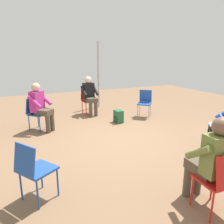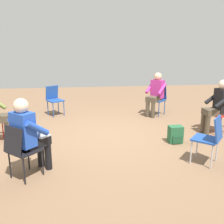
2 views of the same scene
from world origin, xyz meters
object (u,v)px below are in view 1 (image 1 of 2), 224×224
at_px(chair_northwest, 145,101).
at_px(backpack_near_laptop_user, 118,117).
at_px(chair_southwest, 36,111).
at_px(chair_west, 88,99).
at_px(chair_southeast, 33,168).
at_px(chair_east, 220,179).
at_px(person_in_olive, 211,158).
at_px(person_in_black, 90,94).
at_px(person_in_magenta, 40,105).

distance_m(chair_northwest, backpack_near_laptop_user, 1.08).
distance_m(chair_southwest, backpack_near_laptop_user, 2.29).
bearing_deg(backpack_near_laptop_user, chair_northwest, 101.15).
distance_m(chair_west, chair_southwest, 2.02).
distance_m(chair_southeast, chair_northwest, 4.61).
xyz_separation_m(chair_west, chair_northwest, (1.12, 1.50, 0.00)).
relative_size(chair_southwest, chair_east, 1.00).
relative_size(chair_east, backpack_near_laptop_user, 2.36).
relative_size(chair_west, chair_east, 1.00).
xyz_separation_m(chair_southeast, chair_northwest, (-2.92, 3.57, 0.00)).
distance_m(chair_southwest, person_in_olive, 4.39).
height_order(person_in_olive, backpack_near_laptop_user, person_in_olive).
distance_m(person_in_black, backpack_near_laptop_user, 1.36).
relative_size(chair_northwest, person_in_magenta, 0.69).
height_order(chair_west, person_in_black, person_in_black).
height_order(chair_east, person_in_black, person_in_black).
height_order(chair_southeast, backpack_near_laptop_user, chair_southeast).
relative_size(chair_west, backpack_near_laptop_user, 2.36).
xyz_separation_m(chair_east, person_in_olive, (-0.17, 0.01, 0.20)).
xyz_separation_m(chair_east, person_in_black, (-5.05, 0.07, 0.20)).
distance_m(chair_east, backpack_near_laptop_user, 3.96).
bearing_deg(chair_southeast, backpack_near_laptop_user, 103.93).
distance_m(person_in_magenta, backpack_near_laptop_user, 2.20).
xyz_separation_m(chair_west, chair_southwest, (1.01, -1.75, 0.00)).
xyz_separation_m(chair_southeast, chair_east, (1.19, 2.01, 0.00)).
bearing_deg(chair_southwest, person_in_magenta, 90.00).
bearing_deg(person_in_magenta, chair_northwest, 136.58).
bearing_deg(chair_southeast, chair_southwest, 141.16).
bearing_deg(chair_southeast, chair_northwest, 96.47).
height_order(chair_southwest, person_in_black, person_in_black).
relative_size(chair_southeast, person_in_olive, 0.69).
distance_m(chair_southeast, person_in_olive, 2.27).
distance_m(chair_east, chair_northwest, 4.39).
distance_m(chair_east, person_in_olive, 0.26).
xyz_separation_m(chair_northwest, person_in_olive, (3.94, -1.56, 0.20)).
relative_size(chair_northwest, person_in_black, 0.69).
xyz_separation_m(chair_east, person_in_magenta, (-4.09, -1.57, 0.20)).
bearing_deg(chair_southeast, person_in_olive, 30.42).
distance_m(chair_southeast, person_in_black, 4.40).
xyz_separation_m(person_in_magenta, person_in_black, (-0.96, 1.64, 0.00)).
distance_m(chair_east, person_in_black, 5.06).
relative_size(chair_southwest, backpack_near_laptop_user, 2.36).
bearing_deg(chair_east, chair_northwest, 72.37).
relative_size(chair_northwest, backpack_near_laptop_user, 2.36).
height_order(chair_northwest, person_in_black, person_in_black).
bearing_deg(chair_northwest, person_in_olive, 110.45).
relative_size(chair_west, person_in_black, 0.69).
bearing_deg(person_in_magenta, person_in_olive, 68.29).
bearing_deg(chair_east, chair_southeast, 152.66).
bearing_deg(person_in_black, person_in_olive, 85.01).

